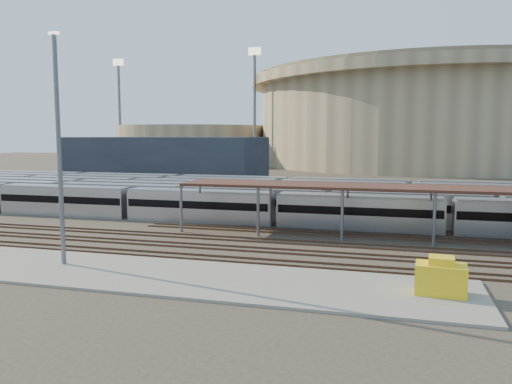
% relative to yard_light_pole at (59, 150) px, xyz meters
% --- Properties ---
extents(ground, '(420.00, 420.00, 0.00)m').
position_rel_yard_light_pole_xyz_m(ground, '(11.21, 14.34, -9.26)').
color(ground, '#383026').
rests_on(ground, ground).
extents(apron, '(50.00, 9.00, 0.20)m').
position_rel_yard_light_pole_xyz_m(apron, '(6.21, -0.66, -9.16)').
color(apron, gray).
rests_on(apron, ground).
extents(subway_trains, '(124.06, 23.90, 3.60)m').
position_rel_yard_light_pole_xyz_m(subway_trains, '(11.88, 32.84, -7.46)').
color(subway_trains, '#B2B3B7').
rests_on(subway_trains, ground).
extents(inspection_shed, '(60.30, 6.00, 5.30)m').
position_rel_yard_light_pole_xyz_m(inspection_shed, '(33.21, 18.34, -4.27)').
color(inspection_shed, slate).
rests_on(inspection_shed, ground).
extents(empty_tracks, '(170.00, 9.62, 0.18)m').
position_rel_yard_light_pole_xyz_m(empty_tracks, '(11.21, 9.34, -9.17)').
color(empty_tracks, '#4C3323').
rests_on(empty_tracks, ground).
extents(stadium, '(124.00, 124.00, 32.50)m').
position_rel_yard_light_pole_xyz_m(stadium, '(36.21, 154.34, 7.21)').
color(stadium, '#978B66').
rests_on(stadium, ground).
extents(secondary_arena, '(56.00, 56.00, 14.00)m').
position_rel_yard_light_pole_xyz_m(secondary_arena, '(-48.79, 144.34, -2.26)').
color(secondary_arena, '#978B66').
rests_on(secondary_arena, ground).
extents(service_building, '(42.00, 20.00, 10.00)m').
position_rel_yard_light_pole_xyz_m(service_building, '(-23.79, 69.34, -4.26)').
color(service_building, '#1E232D').
rests_on(service_building, ground).
extents(floodlight_0, '(4.00, 1.00, 38.40)m').
position_rel_yard_light_pole_xyz_m(floodlight_0, '(-18.79, 124.34, 11.39)').
color(floodlight_0, slate).
rests_on(floodlight_0, ground).
extents(floodlight_1, '(4.00, 1.00, 38.40)m').
position_rel_yard_light_pole_xyz_m(floodlight_1, '(-73.79, 134.34, 11.39)').
color(floodlight_1, slate).
rests_on(floodlight_1, ground).
extents(floodlight_3, '(4.00, 1.00, 38.40)m').
position_rel_yard_light_pole_xyz_m(floodlight_3, '(1.21, 174.34, 11.39)').
color(floodlight_3, slate).
rests_on(floodlight_3, ground).
extents(yard_light_pole, '(0.80, 0.36, 17.95)m').
position_rel_yard_light_pole_xyz_m(yard_light_pole, '(0.00, 0.00, 0.00)').
color(yard_light_pole, slate).
rests_on(yard_light_pole, apron).
extents(yellow_equipment, '(3.27, 2.19, 1.96)m').
position_rel_yard_light_pole_xyz_m(yellow_equipment, '(28.20, -0.12, -8.08)').
color(yellow_equipment, yellow).
rests_on(yellow_equipment, apron).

